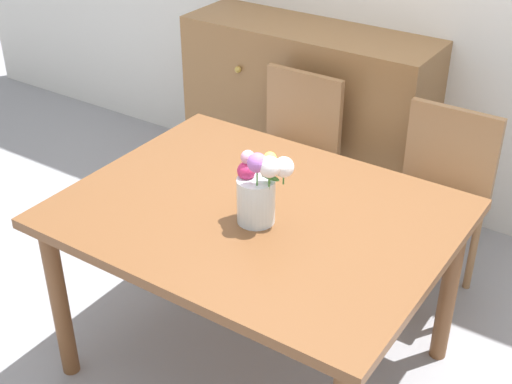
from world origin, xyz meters
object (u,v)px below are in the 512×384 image
Objects in this scene: dining_table at (257,230)px; chair_left at (291,150)px; dresser at (306,115)px; flower_vase at (259,189)px; chair_right at (437,194)px.

dining_table is 1.57× the size of chair_left.
dresser is at bearing 112.64° from dining_table.
dresser is at bearing 113.51° from flower_vase.
flower_vase reaches higher than dresser.
dresser is (-0.94, 0.44, -0.02)m from chair_right.
chair_right is 1.04m from dresser.
dining_table is 1.00× the size of dresser.
dresser is (-0.17, 0.44, -0.02)m from chair_left.
chair_left is 1.00× the size of chair_right.
dining_table is 0.98m from chair_left.
dresser reaches higher than dining_table.
chair_right is (0.39, 0.89, -0.16)m from dining_table.
dresser is at bearing -25.02° from chair_right.
chair_right is at bearing -180.00° from chair_left.
chair_left is 3.06× the size of flower_vase.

